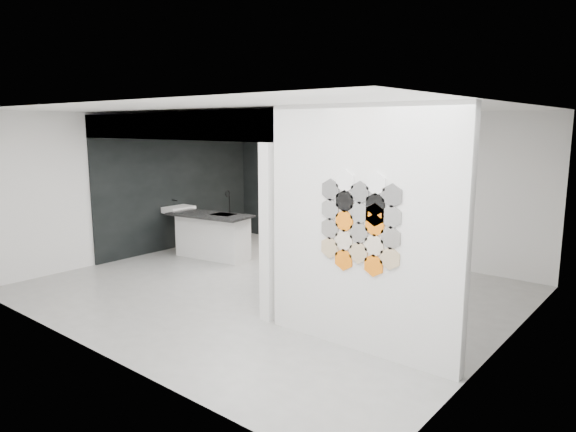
# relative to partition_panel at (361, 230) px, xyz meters

# --- Properties ---
(floor) EXTENTS (7.00, 6.00, 0.01)m
(floor) POSITION_rel_partition_panel_xyz_m (-2.23, 1.00, -1.40)
(floor) COLOR gray
(partition_panel) EXTENTS (2.45, 0.15, 2.80)m
(partition_panel) POSITION_rel_partition_panel_xyz_m (0.00, 0.00, 0.00)
(partition_panel) COLOR silver
(partition_panel) RESTS_ON floor
(bay_clad_back) EXTENTS (4.40, 0.04, 2.35)m
(bay_clad_back) POSITION_rel_partition_panel_xyz_m (-3.52, 3.97, -0.22)
(bay_clad_back) COLOR black
(bay_clad_back) RESTS_ON floor
(bay_clad_left) EXTENTS (0.04, 4.00, 2.35)m
(bay_clad_left) POSITION_rel_partition_panel_xyz_m (-5.70, 2.00, -0.22)
(bay_clad_left) COLOR black
(bay_clad_left) RESTS_ON floor
(bulkhead) EXTENTS (4.40, 4.00, 0.40)m
(bulkhead) POSITION_rel_partition_panel_xyz_m (-3.52, 2.00, 1.15)
(bulkhead) COLOR silver
(bulkhead) RESTS_ON corner_column
(corner_column) EXTENTS (0.16, 0.16, 2.35)m
(corner_column) POSITION_rel_partition_panel_xyz_m (-1.41, 0.00, -0.22)
(corner_column) COLOR silver
(corner_column) RESTS_ON floor
(fascia_beam) EXTENTS (4.40, 0.16, 0.40)m
(fascia_beam) POSITION_rel_partition_panel_xyz_m (-3.52, 0.08, 1.15)
(fascia_beam) COLOR silver
(fascia_beam) RESTS_ON corner_column
(wall_basin) EXTENTS (0.40, 0.60, 0.12)m
(wall_basin) POSITION_rel_partition_panel_xyz_m (-5.46, 1.80, -0.55)
(wall_basin) COLOR silver
(wall_basin) RESTS_ON bay_clad_left
(display_shelf) EXTENTS (3.00, 0.15, 0.04)m
(display_shelf) POSITION_rel_partition_panel_xyz_m (-3.43, 3.87, -0.10)
(display_shelf) COLOR black
(display_shelf) RESTS_ON bay_clad_back
(kitchen_island) EXTENTS (1.75, 0.97, 1.33)m
(kitchen_island) POSITION_rel_partition_panel_xyz_m (-4.43, 1.78, -0.95)
(kitchen_island) COLOR silver
(kitchen_island) RESTS_ON floor
(stockpot) EXTENTS (0.29, 0.29, 0.19)m
(stockpot) POSITION_rel_partition_panel_xyz_m (-4.43, 3.87, 0.01)
(stockpot) COLOR black
(stockpot) RESTS_ON display_shelf
(kettle) EXTENTS (0.23, 0.23, 0.17)m
(kettle) POSITION_rel_partition_panel_xyz_m (-2.69, 3.87, 0.00)
(kettle) COLOR black
(kettle) RESTS_ON display_shelf
(glass_bowl) EXTENTS (0.17, 0.17, 0.11)m
(glass_bowl) POSITION_rel_partition_panel_xyz_m (-2.08, 3.87, -0.02)
(glass_bowl) COLOR gray
(glass_bowl) RESTS_ON display_shelf
(glass_vase) EXTENTS (0.11, 0.11, 0.12)m
(glass_vase) POSITION_rel_partition_panel_xyz_m (-2.08, 3.87, -0.02)
(glass_vase) COLOR gray
(glass_vase) RESTS_ON display_shelf
(bottle_dark) EXTENTS (0.08, 0.08, 0.16)m
(bottle_dark) POSITION_rel_partition_panel_xyz_m (-3.77, 3.87, 0.00)
(bottle_dark) COLOR black
(bottle_dark) RESTS_ON display_shelf
(utensil_cup) EXTENTS (0.10, 0.10, 0.10)m
(utensil_cup) POSITION_rel_partition_panel_xyz_m (-4.20, 3.87, -0.03)
(utensil_cup) COLOR black
(utensil_cup) RESTS_ON display_shelf
(hex_tile_cluster) EXTENTS (1.04, 0.02, 1.16)m
(hex_tile_cluster) POSITION_rel_partition_panel_xyz_m (0.03, -0.09, 0.10)
(hex_tile_cluster) COLOR tan
(hex_tile_cluster) RESTS_ON partition_panel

